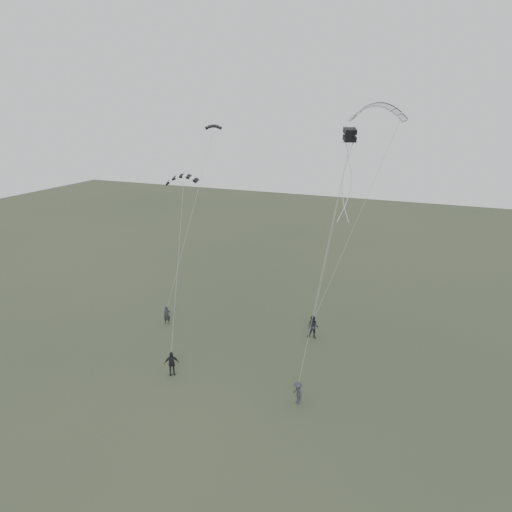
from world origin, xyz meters
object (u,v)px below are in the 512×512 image
at_px(kite_striped, 183,176).
at_px(flyer_far, 298,393).
at_px(kite_dark_small, 213,126).
at_px(kite_box, 350,135).
at_px(flyer_center, 171,363).
at_px(flyer_right, 313,327).
at_px(kite_pale_large, 378,105).
at_px(flyer_left, 167,315).

bearing_deg(kite_striped, flyer_far, -43.33).
height_order(kite_dark_small, kite_box, kite_box).
bearing_deg(kite_dark_small, flyer_center, -104.61).
relative_size(flyer_right, kite_striped, 0.72).
xyz_separation_m(flyer_far, kite_striped, (-11.14, 5.82, 12.30)).
bearing_deg(kite_striped, kite_dark_small, 81.21).
height_order(kite_dark_small, kite_pale_large, kite_pale_large).
xyz_separation_m(flyer_center, kite_pale_large, (10.51, 14.91, 17.21)).
relative_size(flyer_right, kite_box, 2.54).
bearing_deg(kite_dark_small, kite_pale_large, -16.17).
xyz_separation_m(flyer_left, kite_box, (15.46, -2.13, 15.57)).
relative_size(flyer_center, kite_pale_large, 0.38).
height_order(flyer_left, kite_pale_large, kite_pale_large).
bearing_deg(flyer_left, kite_pale_large, -7.90).
bearing_deg(flyer_right, kite_striped, -163.08).
bearing_deg(flyer_center, kite_box, -12.90).
relative_size(flyer_far, kite_pale_large, 0.33).
distance_m(kite_striped, kite_box, 12.95).
distance_m(flyer_center, kite_box, 19.40).
xyz_separation_m(kite_pale_large, kite_box, (0.07, -9.95, -1.72)).
relative_size(flyer_far, kite_box, 1.99).
height_order(kite_pale_large, kite_box, kite_pale_large).
relative_size(kite_dark_small, kite_pale_large, 0.31).
bearing_deg(kite_striped, flyer_center, -87.73).
distance_m(flyer_left, kite_striped, 12.68).
xyz_separation_m(flyer_right, flyer_center, (-7.49, -9.29, -0.09)).
height_order(flyer_center, kite_dark_small, kite_dark_small).
bearing_deg(kite_pale_large, kite_box, -81.16).
bearing_deg(flyer_right, flyer_center, -131.98).
relative_size(kite_pale_large, kite_striped, 1.70).
relative_size(flyer_center, flyer_far, 1.15).
distance_m(flyer_center, flyer_far, 9.23).
bearing_deg(flyer_center, flyer_right, 13.08).
xyz_separation_m(flyer_right, kite_striped, (-9.40, -3.42, 12.09)).
bearing_deg(kite_box, flyer_left, 145.60).
distance_m(flyer_left, flyer_center, 8.61).
relative_size(flyer_center, kite_box, 2.29).
distance_m(flyer_far, kite_box, 16.42).
bearing_deg(flyer_right, kite_dark_small, 159.87).
height_order(flyer_left, flyer_center, flyer_center).
xyz_separation_m(kite_dark_small, kite_box, (13.29, -7.45, -0.00)).
height_order(kite_dark_small, kite_striped, kite_dark_small).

